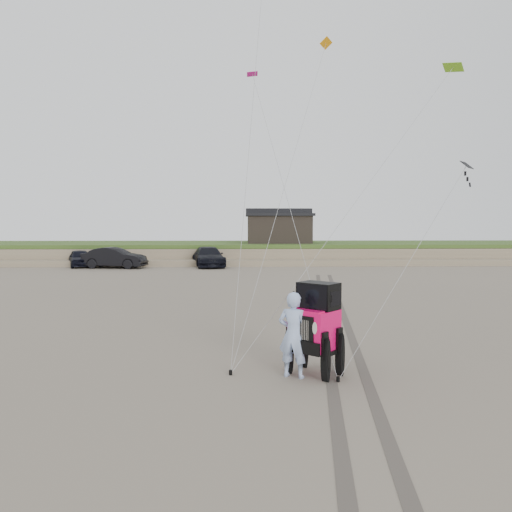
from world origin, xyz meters
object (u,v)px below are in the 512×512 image
object	(u,v)px
truck_c	(208,257)
truck_a	(80,258)
cabin	(279,227)
truck_b	(114,258)
jeep	(314,338)
man	(293,335)

from	to	relation	value
truck_c	truck_a	bearing A→B (deg)	168.06
cabin	truck_c	bearing A→B (deg)	-132.66
truck_b	jeep	size ratio (longest dim) A/B	1.09
cabin	jeep	distance (m)	37.25
truck_b	jeep	xyz separation A→B (m)	(11.96, -28.94, 0.03)
truck_a	man	distance (m)	33.78
cabin	truck_a	xyz separation A→B (m)	(-17.07, -6.86, -2.51)
truck_c	man	xyz separation A→B (m)	(3.95, -30.37, 0.17)
truck_a	man	size ratio (longest dim) A/B	2.14
jeep	truck_b	bearing A→B (deg)	154.29
truck_b	truck_c	size ratio (longest dim) A/B	0.90
man	truck_c	bearing A→B (deg)	-58.54
cabin	man	xyz separation A→B (m)	(-2.45, -37.31, -2.24)
cabin	truck_b	distance (m)	16.30
truck_a	cabin	bearing A→B (deg)	-0.23
jeep	man	xyz separation A→B (m)	(-0.51, -0.19, 0.13)
jeep	truck_c	bearing A→B (deg)	140.25
cabin	man	world-z (taller)	cabin
truck_b	truck_c	distance (m)	7.60
truck_b	truck_c	bearing A→B (deg)	-71.15
cabin	truck_b	bearing A→B (deg)	-149.50
truck_b	cabin	bearing A→B (deg)	-50.03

